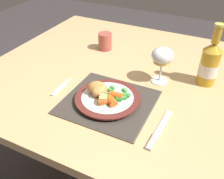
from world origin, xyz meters
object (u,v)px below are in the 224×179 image
(dining_table, at_px, (120,88))
(table_knife, at_px, (158,132))
(fork, at_px, (60,88))
(drinking_cup, at_px, (105,41))
(wine_glass, at_px, (162,57))
(bottle, at_px, (210,63))
(dinner_plate, at_px, (108,99))

(dining_table, distance_m, table_knife, 0.40)
(fork, bearing_deg, drinking_cup, 89.99)
(wine_glass, bearing_deg, bottle, 22.18)
(dinner_plate, height_order, drinking_cup, drinking_cup)
(fork, distance_m, wine_glass, 0.42)
(dinner_plate, xyz_separation_m, drinking_cup, (-0.21, 0.38, 0.03))
(fork, bearing_deg, bottle, 30.15)
(bottle, distance_m, drinking_cup, 0.52)
(dinner_plate, distance_m, drinking_cup, 0.44)
(wine_glass, bearing_deg, dinner_plate, -120.01)
(wine_glass, bearing_deg, table_knife, -73.65)
(table_knife, xyz_separation_m, wine_glass, (-0.08, 0.29, 0.11))
(fork, bearing_deg, wine_glass, 33.77)
(dining_table, xyz_separation_m, fork, (-0.16, -0.23, 0.09))
(dinner_plate, bearing_deg, bottle, 44.25)
(dining_table, bearing_deg, table_knife, -48.08)
(fork, relative_size, bottle, 0.51)
(fork, height_order, table_knife, table_knife)
(dinner_plate, height_order, table_knife, dinner_plate)
(dining_table, bearing_deg, fork, -125.54)
(dinner_plate, relative_size, fork, 1.85)
(dining_table, height_order, fork, fork)
(table_knife, bearing_deg, dining_table, 131.92)
(table_knife, bearing_deg, dinner_plate, 162.06)
(fork, bearing_deg, dinner_plate, 1.11)
(table_knife, height_order, wine_glass, wine_glass)
(dinner_plate, bearing_deg, dining_table, 102.21)
(table_knife, relative_size, wine_glass, 1.34)
(dinner_plate, xyz_separation_m, table_knife, (0.21, -0.07, -0.01))
(fork, height_order, bottle, bottle)
(dining_table, distance_m, dinner_plate, 0.25)
(wine_glass, bearing_deg, drinking_cup, 154.09)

